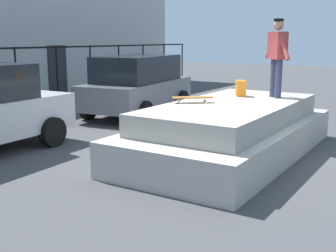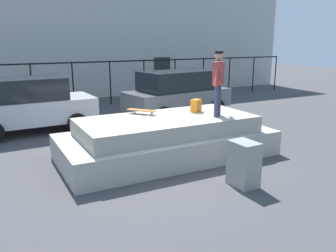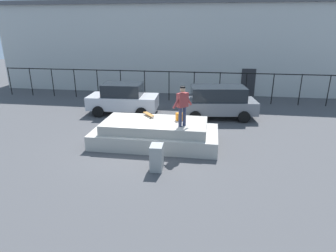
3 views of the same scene
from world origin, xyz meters
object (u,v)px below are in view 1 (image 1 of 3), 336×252
at_px(skateboarder, 277,52).
at_px(backpack, 241,88).
at_px(skateboard, 193,98).
at_px(car_grey_hatchback_mid, 138,84).

height_order(skateboarder, backpack, skateboarder).
relative_size(skateboard, backpack, 2.17).
bearing_deg(skateboard, backpack, -15.33).
distance_m(backpack, car_grey_hatchback_mid, 4.40).
bearing_deg(skateboard, skateboarder, -33.97).
relative_size(skateboarder, car_grey_hatchback_mid, 0.37).
distance_m(skateboarder, car_grey_hatchback_mid, 5.10).
bearing_deg(car_grey_hatchback_mid, backpack, -112.81).
xyz_separation_m(skateboarder, backpack, (-0.20, 0.71, -0.79)).
bearing_deg(car_grey_hatchback_mid, skateboarder, -107.53).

